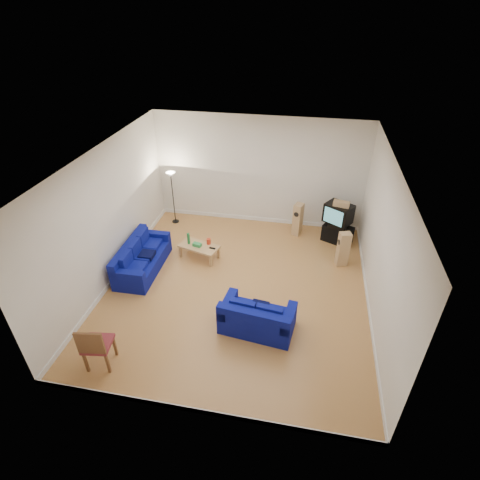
% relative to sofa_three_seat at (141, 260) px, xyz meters
% --- Properties ---
extents(room, '(6.01, 6.51, 3.21)m').
position_rel_sofa_three_seat_xyz_m(room, '(2.50, -0.28, 1.27)').
color(room, '#99612F').
rests_on(room, ground).
extents(sofa_three_seat, '(0.85, 1.93, 0.74)m').
position_rel_sofa_three_seat_xyz_m(sofa_three_seat, '(0.00, 0.00, 0.00)').
color(sofa_three_seat, navy).
rests_on(sofa_three_seat, ground).
extents(sofa_loveseat, '(1.57, 1.00, 0.74)m').
position_rel_sofa_three_seat_xyz_m(sofa_loveseat, '(3.16, -1.50, 0.01)').
color(sofa_loveseat, navy).
rests_on(sofa_loveseat, ground).
extents(coffee_table, '(1.12, 0.77, 0.37)m').
position_rel_sofa_three_seat_xyz_m(coffee_table, '(1.30, 0.75, 0.04)').
color(coffee_table, tan).
rests_on(coffee_table, ground).
extents(bottle, '(0.10, 0.10, 0.31)m').
position_rel_sofa_three_seat_xyz_m(bottle, '(1.01, 0.80, 0.25)').
color(bottle, '#197233').
rests_on(bottle, coffee_table).
extents(tissue_box, '(0.24, 0.16, 0.09)m').
position_rel_sofa_three_seat_xyz_m(tissue_box, '(1.26, 0.72, 0.14)').
color(tissue_box, green).
rests_on(tissue_box, coffee_table).
extents(red_canister, '(0.15, 0.15, 0.15)m').
position_rel_sofa_three_seat_xyz_m(red_canister, '(1.52, 0.89, 0.17)').
color(red_canister, red).
rests_on(red_canister, coffee_table).
extents(remote, '(0.17, 0.08, 0.02)m').
position_rel_sofa_three_seat_xyz_m(remote, '(1.67, 0.69, 0.11)').
color(remote, black).
rests_on(remote, coffee_table).
extents(tv_stand, '(0.90, 0.73, 0.48)m').
position_rel_sofa_three_seat_xyz_m(tv_stand, '(4.87, 2.23, -0.03)').
color(tv_stand, black).
rests_on(tv_stand, ground).
extents(av_receiver, '(0.57, 0.51, 0.11)m').
position_rel_sofa_three_seat_xyz_m(av_receiver, '(4.84, 2.21, 0.26)').
color(av_receiver, black).
rests_on(av_receiver, tv_stand).
extents(television, '(0.86, 0.80, 0.54)m').
position_rel_sofa_three_seat_xyz_m(television, '(4.81, 2.28, 0.59)').
color(television, black).
rests_on(television, av_receiver).
extents(centre_speaker, '(0.45, 0.26, 0.15)m').
position_rel_sofa_three_seat_xyz_m(centre_speaker, '(4.84, 2.18, 0.93)').
color(centre_speaker, tan).
rests_on(centre_speaker, television).
extents(speaker_left, '(0.31, 0.34, 0.96)m').
position_rel_sofa_three_seat_xyz_m(speaker_left, '(3.74, 2.42, 0.21)').
color(speaker_left, tan).
rests_on(speaker_left, ground).
extents(speaker_right, '(0.33, 0.29, 0.94)m').
position_rel_sofa_three_seat_xyz_m(speaker_right, '(4.95, 1.14, 0.19)').
color(speaker_right, tan).
rests_on(speaker_right, ground).
extents(floor_lamp, '(0.28, 0.28, 1.62)m').
position_rel_sofa_three_seat_xyz_m(floor_lamp, '(0.05, 2.42, 1.06)').
color(floor_lamp, black).
rests_on(floor_lamp, ground).
extents(dining_chair, '(0.55, 0.55, 1.02)m').
position_rel_sofa_three_seat_xyz_m(dining_chair, '(0.45, -2.95, 0.29)').
color(dining_chair, brown).
rests_on(dining_chair, ground).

